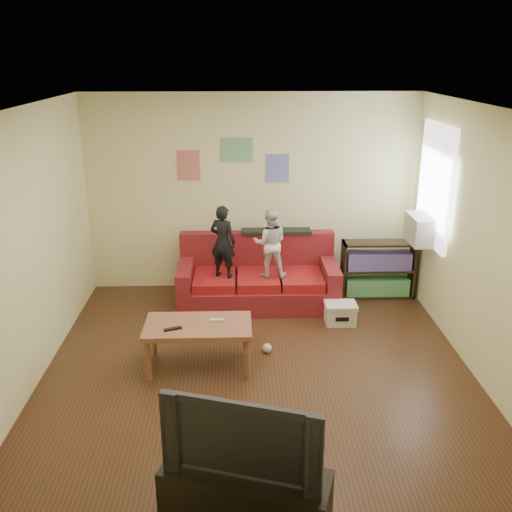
{
  "coord_description": "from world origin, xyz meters",
  "views": [
    {
      "loc": [
        -0.19,
        -5.13,
        3.18
      ],
      "look_at": [
        0.0,
        0.8,
        1.05
      ],
      "focal_mm": 40.0,
      "sensor_mm": 36.0,
      "label": 1
    }
  ],
  "objects_px": {
    "tv_stand": "(245,498)",
    "child_b": "(270,243)",
    "bookshelf": "(377,272)",
    "television": "(245,434)",
    "coffee_table": "(198,330)",
    "child_a": "(223,242)",
    "sofa": "(258,280)",
    "file_box": "(340,313)"
  },
  "relations": [
    {
      "from": "tv_stand",
      "to": "child_b",
      "type": "bearing_deg",
      "value": 102.06
    },
    {
      "from": "bookshelf",
      "to": "tv_stand",
      "type": "height_order",
      "value": "bookshelf"
    },
    {
      "from": "child_b",
      "to": "television",
      "type": "xyz_separation_m",
      "value": [
        -0.37,
        -3.67,
        -0.13
      ]
    },
    {
      "from": "coffee_table",
      "to": "television",
      "type": "bearing_deg",
      "value": -78.02
    },
    {
      "from": "child_a",
      "to": "coffee_table",
      "type": "distance_m",
      "value": 1.59
    },
    {
      "from": "bookshelf",
      "to": "coffee_table",
      "type": "bearing_deg",
      "value": -142.09
    },
    {
      "from": "child_b",
      "to": "sofa",
      "type": "bearing_deg",
      "value": -47.26
    },
    {
      "from": "file_box",
      "to": "tv_stand",
      "type": "distance_m",
      "value": 3.38
    },
    {
      "from": "child_a",
      "to": "sofa",
      "type": "bearing_deg",
      "value": -134.48
    },
    {
      "from": "sofa",
      "to": "television",
      "type": "height_order",
      "value": "television"
    },
    {
      "from": "child_a",
      "to": "bookshelf",
      "type": "xyz_separation_m",
      "value": [
        2.09,
        0.31,
        -0.56
      ]
    },
    {
      "from": "coffee_table",
      "to": "television",
      "type": "relative_size",
      "value": 1.01
    },
    {
      "from": "coffee_table",
      "to": "tv_stand",
      "type": "xyz_separation_m",
      "value": [
        0.46,
        -2.18,
        -0.21
      ]
    },
    {
      "from": "file_box",
      "to": "television",
      "type": "bearing_deg",
      "value": -111.16
    },
    {
      "from": "coffee_table",
      "to": "tv_stand",
      "type": "relative_size",
      "value": 0.94
    },
    {
      "from": "coffee_table",
      "to": "bookshelf",
      "type": "bearing_deg",
      "value": 37.91
    },
    {
      "from": "child_a",
      "to": "television",
      "type": "relative_size",
      "value": 0.86
    },
    {
      "from": "sofa",
      "to": "coffee_table",
      "type": "distance_m",
      "value": 1.81
    },
    {
      "from": "sofa",
      "to": "tv_stand",
      "type": "distance_m",
      "value": 3.85
    },
    {
      "from": "bookshelf",
      "to": "television",
      "type": "relative_size",
      "value": 0.89
    },
    {
      "from": "sofa",
      "to": "tv_stand",
      "type": "xyz_separation_m",
      "value": [
        -0.22,
        -3.85,
        -0.09
      ]
    },
    {
      "from": "child_b",
      "to": "file_box",
      "type": "bearing_deg",
      "value": 150.52
    },
    {
      "from": "bookshelf",
      "to": "file_box",
      "type": "relative_size",
      "value": 2.54
    },
    {
      "from": "sofa",
      "to": "file_box",
      "type": "xyz_separation_m",
      "value": [
        1.0,
        -0.69,
        -0.17
      ]
    },
    {
      "from": "coffee_table",
      "to": "tv_stand",
      "type": "height_order",
      "value": "coffee_table"
    },
    {
      "from": "child_a",
      "to": "coffee_table",
      "type": "xyz_separation_m",
      "value": [
        -0.23,
        -1.5,
        -0.48
      ]
    },
    {
      "from": "tv_stand",
      "to": "bookshelf",
      "type": "bearing_deg",
      "value": 82.8
    },
    {
      "from": "child_a",
      "to": "coffee_table",
      "type": "relative_size",
      "value": 0.85
    },
    {
      "from": "child_a",
      "to": "child_b",
      "type": "height_order",
      "value": "child_a"
    },
    {
      "from": "child_a",
      "to": "television",
      "type": "bearing_deg",
      "value": 118.33
    },
    {
      "from": "child_b",
      "to": "file_box",
      "type": "height_order",
      "value": "child_b"
    },
    {
      "from": "file_box",
      "to": "television",
      "type": "distance_m",
      "value": 3.44
    },
    {
      "from": "sofa",
      "to": "file_box",
      "type": "relative_size",
      "value": 5.43
    },
    {
      "from": "coffee_table",
      "to": "child_a",
      "type": "bearing_deg",
      "value": 81.12
    },
    {
      "from": "sofa",
      "to": "file_box",
      "type": "bearing_deg",
      "value": -34.68
    },
    {
      "from": "child_a",
      "to": "tv_stand",
      "type": "bearing_deg",
      "value": 118.33
    },
    {
      "from": "sofa",
      "to": "tv_stand",
      "type": "height_order",
      "value": "sofa"
    },
    {
      "from": "sofa",
      "to": "child_a",
      "type": "height_order",
      "value": "child_a"
    },
    {
      "from": "child_b",
      "to": "bookshelf",
      "type": "height_order",
      "value": "child_b"
    },
    {
      "from": "bookshelf",
      "to": "file_box",
      "type": "xyz_separation_m",
      "value": [
        -0.64,
        -0.83,
        -0.21
      ]
    },
    {
      "from": "bookshelf",
      "to": "tv_stand",
      "type": "distance_m",
      "value": 4.4
    },
    {
      "from": "television",
      "to": "sofa",
      "type": "bearing_deg",
      "value": 103.83
    }
  ]
}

